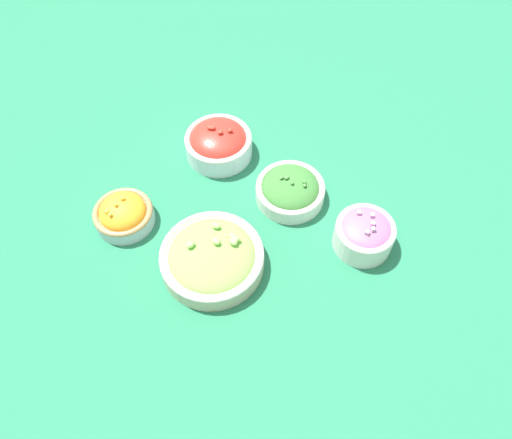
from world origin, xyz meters
name	(u,v)px	position (x,y,z in m)	size (l,w,h in m)	color
ground_plane	(256,228)	(0.00, 0.00, 0.00)	(3.00, 3.00, 0.00)	#23704C
bowl_cherry_tomatoes	(219,142)	(-0.18, 0.11, 0.03)	(0.15, 0.15, 0.08)	silver
bowl_lettuce	(212,257)	(-0.02, -0.12, 0.03)	(0.19, 0.19, 0.07)	beige
bowl_red_onion	(364,233)	(0.19, 0.09, 0.04)	(0.11, 0.11, 0.08)	silver
bowl_broccoli	(290,189)	(0.01, 0.10, 0.03)	(0.14, 0.14, 0.06)	silver
bowl_squash	(123,214)	(-0.22, -0.14, 0.02)	(0.12, 0.12, 0.07)	#B2C1CC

